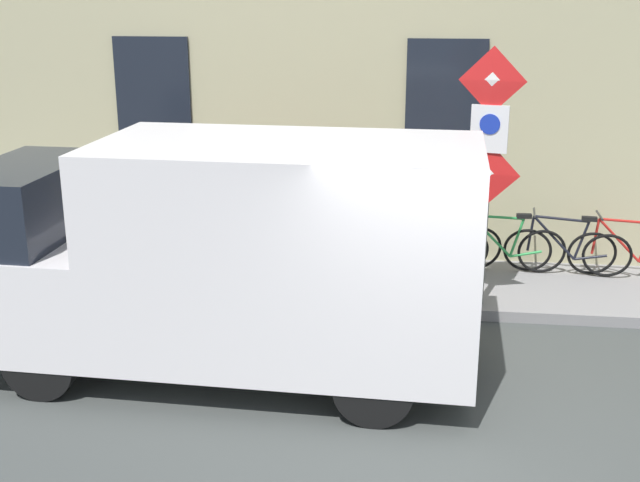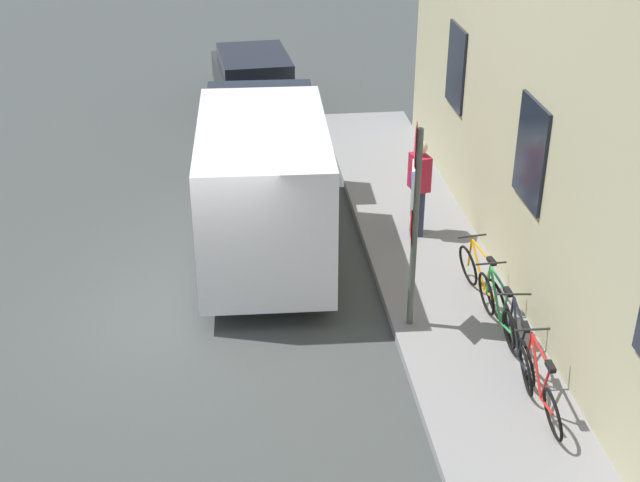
{
  "view_description": "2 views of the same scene",
  "coord_description": "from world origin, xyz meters",
  "px_view_note": "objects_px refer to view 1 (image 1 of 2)",
  "views": [
    {
      "loc": [
        -6.65,
        0.33,
        3.95
      ],
      "look_at": [
        1.86,
        1.39,
        1.27
      ],
      "focal_mm": 45.71,
      "sensor_mm": 36.0,
      "label": 1
    },
    {
      "loc": [
        0.6,
        -10.83,
        7.11
      ],
      "look_at": [
        1.91,
        0.77,
        0.91
      ],
      "focal_mm": 48.35,
      "sensor_mm": 36.0,
      "label": 2
    }
  ],
  "objects_px": {
    "bicycle_red": "(632,252)",
    "bicycle_orange": "(440,245)",
    "bicycle_green": "(503,248)",
    "pedestrian": "(270,211)",
    "sign_post_stacked": "(488,150)",
    "delivery_van": "(232,253)",
    "bicycle_black": "(567,250)"
  },
  "relations": [
    {
      "from": "bicycle_green",
      "to": "pedestrian",
      "type": "bearing_deg",
      "value": 6.31
    },
    {
      "from": "sign_post_stacked",
      "to": "delivery_van",
      "type": "distance_m",
      "value": 3.38
    },
    {
      "from": "bicycle_orange",
      "to": "bicycle_black",
      "type": "bearing_deg",
      "value": 172.48
    },
    {
      "from": "bicycle_green",
      "to": "pedestrian",
      "type": "xyz_separation_m",
      "value": [
        -0.49,
        3.17,
        0.56
      ]
    },
    {
      "from": "sign_post_stacked",
      "to": "delivery_van",
      "type": "height_order",
      "value": "sign_post_stacked"
    },
    {
      "from": "pedestrian",
      "to": "sign_post_stacked",
      "type": "bearing_deg",
      "value": -118.43
    },
    {
      "from": "bicycle_orange",
      "to": "delivery_van",
      "type": "bearing_deg",
      "value": 47.34
    },
    {
      "from": "bicycle_red",
      "to": "delivery_van",
      "type": "bearing_deg",
      "value": 34.71
    },
    {
      "from": "pedestrian",
      "to": "bicycle_green",
      "type": "bearing_deg",
      "value": -94.59
    },
    {
      "from": "delivery_van",
      "to": "bicycle_red",
      "type": "height_order",
      "value": "delivery_van"
    },
    {
      "from": "bicycle_orange",
      "to": "bicycle_green",
      "type": "bearing_deg",
      "value": 172.47
    },
    {
      "from": "bicycle_red",
      "to": "bicycle_green",
      "type": "distance_m",
      "value": 1.72
    },
    {
      "from": "bicycle_red",
      "to": "bicycle_orange",
      "type": "bearing_deg",
      "value": 1.41
    },
    {
      "from": "sign_post_stacked",
      "to": "delivery_van",
      "type": "bearing_deg",
      "value": 125.38
    },
    {
      "from": "bicycle_black",
      "to": "bicycle_orange",
      "type": "distance_m",
      "value": 1.72
    },
    {
      "from": "pedestrian",
      "to": "bicycle_orange",
      "type": "bearing_deg",
      "value": -91.4
    },
    {
      "from": "sign_post_stacked",
      "to": "bicycle_green",
      "type": "distance_m",
      "value": 2.05
    },
    {
      "from": "bicycle_black",
      "to": "delivery_van",
      "type": "bearing_deg",
      "value": 44.71
    },
    {
      "from": "delivery_van",
      "to": "bicycle_green",
      "type": "relative_size",
      "value": 3.15
    },
    {
      "from": "bicycle_black",
      "to": "sign_post_stacked",
      "type": "bearing_deg",
      "value": 50.98
    },
    {
      "from": "pedestrian",
      "to": "bicycle_black",
      "type": "bearing_deg",
      "value": -96.44
    },
    {
      "from": "delivery_van",
      "to": "pedestrian",
      "type": "relative_size",
      "value": 3.14
    },
    {
      "from": "bicycle_green",
      "to": "bicycle_orange",
      "type": "distance_m",
      "value": 0.86
    },
    {
      "from": "bicycle_black",
      "to": "pedestrian",
      "type": "distance_m",
      "value": 4.1
    },
    {
      "from": "sign_post_stacked",
      "to": "pedestrian",
      "type": "relative_size",
      "value": 1.77
    },
    {
      "from": "bicycle_black",
      "to": "bicycle_orange",
      "type": "xyz_separation_m",
      "value": [
        -0.0,
        1.72,
        0.0
      ]
    },
    {
      "from": "bicycle_red",
      "to": "bicycle_orange",
      "type": "distance_m",
      "value": 2.58
    },
    {
      "from": "sign_post_stacked",
      "to": "bicycle_black",
      "type": "distance_m",
      "value": 2.37
    },
    {
      "from": "bicycle_green",
      "to": "bicycle_orange",
      "type": "xyz_separation_m",
      "value": [
        -0.0,
        0.86,
        0.0
      ]
    },
    {
      "from": "bicycle_red",
      "to": "pedestrian",
      "type": "bearing_deg",
      "value": 7.15
    },
    {
      "from": "delivery_van",
      "to": "bicycle_black",
      "type": "distance_m",
      "value": 5.1
    },
    {
      "from": "sign_post_stacked",
      "to": "bicycle_black",
      "type": "height_order",
      "value": "sign_post_stacked"
    }
  ]
}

